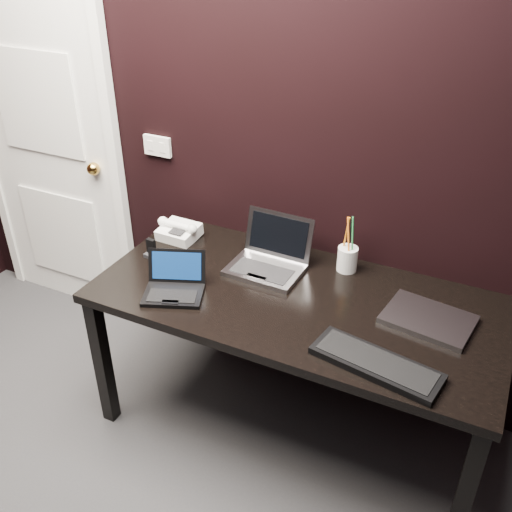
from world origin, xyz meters
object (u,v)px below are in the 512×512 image
at_px(desk_phone, 179,231).
at_px(pen_cup, 347,258).
at_px(desk, 296,311).
at_px(mobile_phone, 151,250).
at_px(silver_laptop, 269,260).
at_px(closed_laptop, 428,319).
at_px(netbook, 174,286).
at_px(door, 47,139).
at_px(ext_keyboard, 376,363).

xyz_separation_m(desk_phone, pen_cup, (0.83, 0.08, 0.02)).
distance_m(desk, mobile_phone, 0.74).
height_order(silver_laptop, desk_phone, silver_laptop).
relative_size(silver_laptop, closed_laptop, 0.90).
xyz_separation_m(silver_laptop, pen_cup, (0.32, 0.14, 0.02)).
bearing_deg(mobile_phone, desk_phone, 83.61).
distance_m(silver_laptop, desk_phone, 0.51).
bearing_deg(netbook, desk, 22.72).
bearing_deg(closed_laptop, silver_laptop, 173.70).
bearing_deg(desk_phone, door, 169.83).
bearing_deg(door, mobile_phone, -22.04).
bearing_deg(desk, silver_laptop, 143.01).
bearing_deg(mobile_phone, silver_laptop, 15.29).
bearing_deg(desk_phone, netbook, -59.77).
xyz_separation_m(door, desk_phone, (0.94, -0.17, -0.26)).
relative_size(silver_laptop, pen_cup, 1.24).
bearing_deg(door, desk, -12.82).
xyz_separation_m(ext_keyboard, desk_phone, (-1.12, 0.48, 0.03)).
bearing_deg(desk, ext_keyboard, -33.37).
xyz_separation_m(desk, mobile_phone, (-0.73, 0.00, 0.11)).
relative_size(desk, closed_laptop, 4.68).
relative_size(door, silver_laptop, 6.54).
relative_size(mobile_phone, pen_cup, 0.33).
bearing_deg(ext_keyboard, door, 162.56).
relative_size(netbook, ext_keyboard, 0.64).
bearing_deg(ext_keyboard, pen_cup, 117.53).
relative_size(netbook, mobile_phone, 3.47).
height_order(ext_keyboard, desk_phone, desk_phone).
distance_m(netbook, desk_phone, 0.47).
bearing_deg(mobile_phone, desk, -0.27).
xyz_separation_m(door, ext_keyboard, (2.06, -0.65, -0.29)).
height_order(netbook, desk_phone, netbook).
xyz_separation_m(desk, pen_cup, (0.12, 0.29, 0.14)).
distance_m(desk, desk_phone, 0.75).
height_order(door, desk_phone, door).
bearing_deg(desk, desk_phone, 163.74).
height_order(silver_laptop, mobile_phone, silver_laptop).
bearing_deg(pen_cup, desk, -112.58).
distance_m(door, ext_keyboard, 2.18).
bearing_deg(silver_laptop, desk, -36.99).
bearing_deg(closed_laptop, desk, -172.55).
relative_size(silver_laptop, mobile_phone, 3.70).
height_order(door, netbook, door).
height_order(desk, pen_cup, pen_cup).
height_order(mobile_phone, pen_cup, pen_cup).
bearing_deg(netbook, pen_cup, 39.46).
bearing_deg(mobile_phone, pen_cup, 18.62).
bearing_deg(door, netbook, -25.97).
relative_size(ext_keyboard, closed_laptop, 1.33).
xyz_separation_m(closed_laptop, desk_phone, (-1.24, 0.14, 0.03)).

